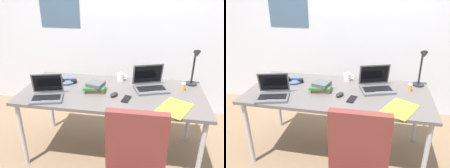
{
  "view_description": "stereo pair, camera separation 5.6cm",
  "coord_description": "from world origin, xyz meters",
  "views": [
    {
      "loc": [
        0.34,
        -1.99,
        1.72
      ],
      "look_at": [
        0.0,
        0.0,
        0.82
      ],
      "focal_mm": 36.09,
      "sensor_mm": 36.0,
      "label": 1
    },
    {
      "loc": [
        0.39,
        -1.98,
        1.72
      ],
      "look_at": [
        0.0,
        0.0,
        0.82
      ],
      "focal_mm": 36.09,
      "sensor_mm": 36.0,
      "label": 2
    }
  ],
  "objects": [
    {
      "name": "desk",
      "position": [
        0.0,
        0.0,
        0.68
      ],
      "size": [
        1.8,
        0.8,
        0.74
      ],
      "color": "#595451",
      "rests_on": "ground_plane"
    },
    {
      "name": "coffee_mug",
      "position": [
        0.05,
        0.28,
        0.78
      ],
      "size": [
        0.11,
        0.08,
        0.09
      ],
      "color": "white",
      "rests_on": "desk"
    },
    {
      "name": "computer_mouse",
      "position": [
        0.04,
        -0.1,
        0.76
      ],
      "size": [
        0.09,
        0.11,
        0.03
      ],
      "primitive_type": "ellipsoid",
      "rotation": [
        0.0,
        0.0,
        -0.44
      ],
      "color": "black",
      "rests_on": "desk"
    },
    {
      "name": "laptop_by_keyboard",
      "position": [
        0.37,
        0.13,
        0.79
      ],
      "size": [
        0.39,
        0.35,
        0.24
      ],
      "color": "#515459",
      "rests_on": "desk"
    },
    {
      "name": "pill_bottle",
      "position": [
        0.7,
        0.15,
        0.78
      ],
      "size": [
        0.04,
        0.04,
        0.08
      ],
      "color": "gold",
      "rests_on": "desk"
    },
    {
      "name": "ground_plane",
      "position": [
        0.0,
        0.0,
        0.0
      ],
      "size": [
        12.0,
        12.0,
        0.0
      ],
      "primitive_type": "plane",
      "color": "#7A6047"
    },
    {
      "name": "laptop_center",
      "position": [
        -0.58,
        -0.24,
        0.78
      ],
      "size": [
        0.34,
        0.31,
        0.22
      ],
      "color": "#515459",
      "rests_on": "desk"
    },
    {
      "name": "desk_lamp",
      "position": [
        0.8,
        0.28,
        0.94
      ],
      "size": [
        0.12,
        0.18,
        0.4
      ],
      "color": "black",
      "rests_on": "desk"
    },
    {
      "name": "headphones",
      "position": [
        -0.52,
        0.14,
        0.76
      ],
      "size": [
        0.21,
        0.18,
        0.04
      ],
      "color": "#335999",
      "rests_on": "desk"
    },
    {
      "name": "book_stack",
      "position": [
        -0.16,
        -0.02,
        0.79
      ],
      "size": [
        0.22,
        0.18,
        0.09
      ],
      "color": "brown",
      "rests_on": "desk"
    },
    {
      "name": "paper_folder_far_corner",
      "position": [
        0.59,
        -0.24,
        0.74
      ],
      "size": [
        0.35,
        0.38,
        0.01
      ],
      "primitive_type": "cube",
      "rotation": [
        0.0,
        0.0,
        -0.49
      ],
      "color": "gold",
      "rests_on": "desk"
    },
    {
      "name": "cell_phone",
      "position": [
        0.16,
        -0.15,
        0.74
      ],
      "size": [
        0.09,
        0.15,
        0.01
      ],
      "primitive_type": "cube",
      "rotation": [
        0.0,
        0.0,
        -0.19
      ],
      "color": "black",
      "rests_on": "desk"
    },
    {
      "name": "wall_back",
      "position": [
        -0.0,
        1.1,
        1.3
      ],
      "size": [
        6.0,
        0.13,
        2.6
      ],
      "color": "silver",
      "rests_on": "ground_plane"
    }
  ]
}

